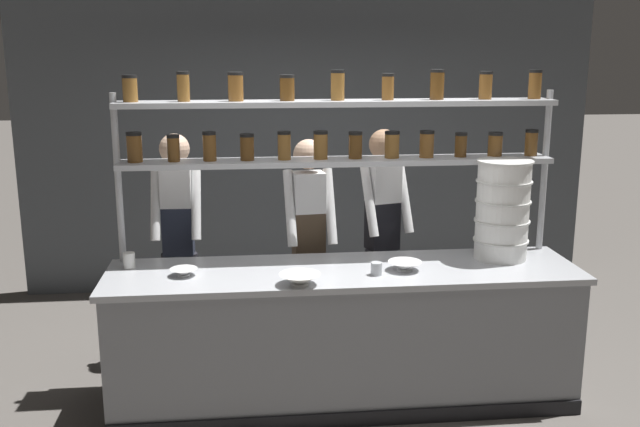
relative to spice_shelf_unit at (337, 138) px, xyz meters
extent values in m
plane|color=#5B5651|center=(0.01, -0.33, -1.73)|extent=(40.00, 40.00, 0.00)
cube|color=#4C5156|center=(0.01, 2.12, -0.18)|extent=(5.46, 0.12, 3.11)
cube|color=gray|center=(0.01, -0.33, -1.29)|extent=(3.00, 0.72, 0.88)
cube|color=#ADAFB5|center=(0.01, -0.33, -0.83)|extent=(3.06, 0.76, 0.04)
cube|color=black|center=(0.01, -0.70, -1.68)|extent=(3.00, 0.03, 0.10)
cylinder|color=#ADAFB5|center=(-1.44, 0.00, -0.71)|extent=(0.04, 0.04, 2.04)
cylinder|color=#ADAFB5|center=(1.46, 0.00, -0.71)|extent=(0.04, 0.04, 2.04)
cube|color=#ADAFB5|center=(0.01, 0.00, -0.16)|extent=(2.90, 0.28, 0.04)
cylinder|color=brown|center=(-1.33, 0.00, -0.06)|extent=(0.10, 0.10, 0.17)
cylinder|color=black|center=(-1.33, 0.00, 0.04)|extent=(0.10, 0.10, 0.02)
cylinder|color=brown|center=(-1.08, 0.00, -0.06)|extent=(0.08, 0.08, 0.16)
cylinder|color=black|center=(-1.08, 0.00, 0.02)|extent=(0.08, 0.08, 0.02)
cylinder|color=brown|center=(-0.84, 0.00, -0.06)|extent=(0.09, 0.09, 0.17)
cylinder|color=black|center=(-0.84, 0.00, 0.04)|extent=(0.09, 0.09, 0.02)
cylinder|color=#513314|center=(-0.60, 0.00, -0.06)|extent=(0.09, 0.09, 0.16)
cylinder|color=black|center=(-0.60, 0.00, 0.02)|extent=(0.09, 0.09, 0.02)
cylinder|color=brown|center=(-0.35, 0.00, -0.06)|extent=(0.09, 0.09, 0.17)
cylinder|color=black|center=(-0.35, 0.00, 0.04)|extent=(0.09, 0.09, 0.02)
cylinder|color=brown|center=(-0.11, 0.00, -0.06)|extent=(0.09, 0.09, 0.17)
cylinder|color=black|center=(-0.11, 0.00, 0.04)|extent=(0.10, 0.10, 0.02)
cylinder|color=#513314|center=(0.12, 0.00, -0.06)|extent=(0.09, 0.09, 0.16)
cylinder|color=black|center=(0.12, 0.00, 0.03)|extent=(0.09, 0.09, 0.02)
cylinder|color=brown|center=(0.37, 0.00, -0.06)|extent=(0.10, 0.10, 0.16)
cylinder|color=black|center=(0.37, 0.00, 0.03)|extent=(0.10, 0.10, 0.02)
cylinder|color=brown|center=(0.61, 0.00, -0.06)|extent=(0.10, 0.10, 0.16)
cylinder|color=black|center=(0.61, 0.00, 0.03)|extent=(0.10, 0.10, 0.02)
cylinder|color=#513314|center=(0.85, 0.00, -0.07)|extent=(0.08, 0.08, 0.15)
cylinder|color=black|center=(0.85, 0.00, 0.01)|extent=(0.08, 0.08, 0.02)
cylinder|color=brown|center=(1.09, 0.00, -0.07)|extent=(0.10, 0.10, 0.14)
cylinder|color=black|center=(1.09, 0.00, 0.01)|extent=(0.10, 0.10, 0.02)
cylinder|color=brown|center=(1.35, 0.00, -0.06)|extent=(0.09, 0.09, 0.16)
cylinder|color=black|center=(1.35, 0.00, 0.03)|extent=(0.09, 0.09, 0.02)
cube|color=#ADAFB5|center=(0.01, 0.00, 0.23)|extent=(2.90, 0.28, 0.04)
cylinder|color=brown|center=(-1.33, 0.00, 0.32)|extent=(0.09, 0.09, 0.15)
cylinder|color=black|center=(-1.33, 0.00, 0.41)|extent=(0.10, 0.10, 0.02)
cylinder|color=brown|center=(-1.00, 0.00, 0.33)|extent=(0.08, 0.08, 0.17)
cylinder|color=black|center=(-1.00, 0.00, 0.43)|extent=(0.08, 0.08, 0.02)
cylinder|color=brown|center=(-0.66, 0.00, 0.33)|extent=(0.10, 0.10, 0.17)
cylinder|color=black|center=(-0.66, 0.00, 0.42)|extent=(0.10, 0.10, 0.02)
cylinder|color=#513314|center=(-0.33, 0.00, 0.32)|extent=(0.10, 0.10, 0.15)
cylinder|color=black|center=(-0.33, 0.00, 0.40)|extent=(0.10, 0.10, 0.02)
cylinder|color=brown|center=(0.00, 0.00, 0.33)|extent=(0.09, 0.09, 0.18)
cylinder|color=black|center=(0.00, 0.00, 0.43)|extent=(0.09, 0.09, 0.02)
cylinder|color=brown|center=(0.34, 0.00, 0.32)|extent=(0.08, 0.08, 0.15)
cylinder|color=black|center=(0.34, 0.00, 0.41)|extent=(0.08, 0.08, 0.02)
cylinder|color=#513314|center=(0.67, 0.00, 0.34)|extent=(0.09, 0.09, 0.18)
cylinder|color=black|center=(0.67, 0.00, 0.43)|extent=(0.10, 0.10, 0.02)
cylinder|color=brown|center=(1.00, 0.00, 0.33)|extent=(0.09, 0.09, 0.17)
cylinder|color=black|center=(1.00, 0.00, 0.42)|extent=(0.09, 0.09, 0.02)
cylinder|color=brown|center=(1.35, 0.00, 0.33)|extent=(0.09, 0.09, 0.17)
cylinder|color=black|center=(1.35, 0.00, 0.43)|extent=(0.09, 0.09, 0.02)
cylinder|color=black|center=(-1.20, 0.46, -1.32)|extent=(0.11, 0.11, 0.83)
cylinder|color=black|center=(-1.04, 0.46, -1.32)|extent=(0.11, 0.11, 0.83)
cube|color=#232838|center=(-1.12, 0.46, -0.72)|extent=(0.22, 0.18, 0.36)
cube|color=white|center=(-1.12, 0.46, -0.40)|extent=(0.22, 0.19, 0.29)
sphere|color=beige|center=(-1.12, 0.46, -0.12)|extent=(0.22, 0.22, 0.22)
cylinder|color=white|center=(-1.26, 0.40, -0.50)|extent=(0.07, 0.26, 0.54)
cylinder|color=white|center=(-0.97, 0.39, -0.50)|extent=(0.07, 0.26, 0.54)
cylinder|color=black|center=(-0.25, 0.27, -1.33)|extent=(0.11, 0.11, 0.81)
cylinder|color=black|center=(-0.09, 0.28, -1.33)|extent=(0.11, 0.11, 0.81)
cube|color=#473828|center=(-0.17, 0.27, -0.74)|extent=(0.24, 0.19, 0.35)
cube|color=white|center=(-0.17, 0.27, -0.42)|extent=(0.24, 0.20, 0.29)
sphere|color=beige|center=(-0.17, 0.27, -0.15)|extent=(0.21, 0.21, 0.21)
cylinder|color=white|center=(-0.31, 0.20, -0.52)|extent=(0.10, 0.26, 0.54)
cylinder|color=white|center=(-0.02, 0.23, -0.52)|extent=(0.10, 0.26, 0.54)
cylinder|color=black|center=(0.32, 0.38, -1.31)|extent=(0.11, 0.11, 0.84)
cylinder|color=black|center=(0.47, 0.42, -1.31)|extent=(0.11, 0.11, 0.84)
cube|color=black|center=(0.40, 0.40, -0.71)|extent=(0.26, 0.23, 0.36)
cube|color=white|center=(0.40, 0.40, -0.38)|extent=(0.26, 0.24, 0.30)
sphere|color=#A37A5B|center=(0.40, 0.40, -0.10)|extent=(0.22, 0.22, 0.22)
cylinder|color=white|center=(0.28, 0.30, -0.48)|extent=(0.14, 0.26, 0.55)
cylinder|color=white|center=(0.55, 0.38, -0.48)|extent=(0.14, 0.26, 0.55)
cylinder|color=white|center=(1.10, -0.20, -0.75)|extent=(0.35, 0.35, 0.12)
cylinder|color=silver|center=(1.10, -0.20, -0.68)|extent=(0.37, 0.37, 0.01)
cylinder|color=white|center=(1.10, -0.20, -0.62)|extent=(0.35, 0.35, 0.12)
cylinder|color=silver|center=(1.10, -0.20, -0.55)|extent=(0.37, 0.37, 0.01)
cylinder|color=white|center=(1.10, -0.20, -0.48)|extent=(0.35, 0.35, 0.12)
cylinder|color=silver|center=(1.10, -0.20, -0.41)|extent=(0.37, 0.37, 0.01)
cylinder|color=white|center=(1.10, -0.20, -0.35)|extent=(0.35, 0.35, 0.12)
cylinder|color=silver|center=(1.10, -0.20, -0.28)|extent=(0.37, 0.37, 0.01)
cylinder|color=white|center=(1.10, -0.20, -0.21)|extent=(0.35, 0.35, 0.12)
cylinder|color=silver|center=(1.10, -0.20, -0.15)|extent=(0.37, 0.37, 0.01)
cylinder|color=silver|center=(-0.30, -0.62, -0.81)|extent=(0.11, 0.11, 0.01)
cone|color=silver|center=(-0.30, -0.62, -0.78)|extent=(0.25, 0.25, 0.07)
cylinder|color=white|center=(-1.01, -0.36, -0.81)|extent=(0.08, 0.08, 0.01)
cone|color=white|center=(-1.01, -0.36, -0.79)|extent=(0.17, 0.17, 0.05)
cylinder|color=white|center=(0.39, -0.40, -0.81)|extent=(0.10, 0.10, 0.01)
cone|color=white|center=(0.39, -0.40, -0.78)|extent=(0.22, 0.22, 0.06)
cylinder|color=silver|center=(-1.38, -0.16, -0.76)|extent=(0.08, 0.08, 0.10)
cylinder|color=#B2B7BC|center=(0.19, -0.47, -0.77)|extent=(0.07, 0.07, 0.08)
camera|label=1|loc=(-0.62, -4.70, 0.58)|focal=40.00mm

